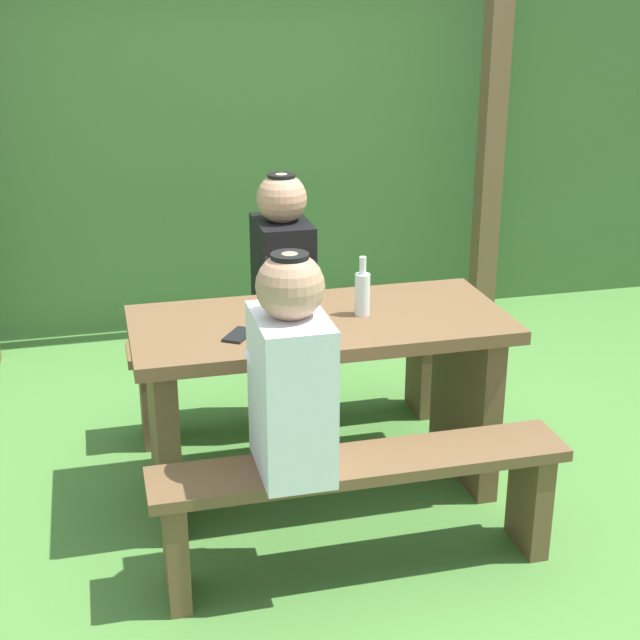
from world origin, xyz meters
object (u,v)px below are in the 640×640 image
object	(u,v)px
bench_far	(289,361)
person_black_coat	(283,264)
cell_phone	(239,335)
bench_near	(361,491)
bottle_right	(362,292)
picnic_table	(320,374)
drinking_glass	(269,323)
bottle_left	(295,307)
person_white_shirt	(291,373)

from	to	relation	value
bench_far	person_black_coat	xyz separation A→B (m)	(-0.02, -0.00, 0.45)
bench_far	cell_phone	xyz separation A→B (m)	(-0.32, -0.67, 0.41)
bench_near	bottle_right	xyz separation A→B (m)	(0.16, 0.56, 0.50)
bench_near	bottle_right	world-z (taller)	bottle_right
person_black_coat	bottle_right	size ratio (longest dim) A/B	3.18
picnic_table	person_black_coat	world-z (taller)	person_black_coat
bench_near	drinking_glass	world-z (taller)	drinking_glass
drinking_glass	bottle_left	bearing A→B (deg)	-1.39
drinking_glass	cell_phone	xyz separation A→B (m)	(-0.11, 0.01, -0.04)
picnic_table	person_white_shirt	bearing A→B (deg)	-112.55
picnic_table	bench_near	size ratio (longest dim) A/B	1.00
person_black_coat	bottle_right	distance (m)	0.59
picnic_table	bottle_left	bearing A→B (deg)	-135.96
person_black_coat	bottle_right	bearing A→B (deg)	-71.69
bench_near	bench_far	xyz separation A→B (m)	(0.00, 1.13, 0.00)
picnic_table	bench_near	world-z (taller)	picnic_table
bottle_right	cell_phone	bearing A→B (deg)	-167.35
cell_phone	person_black_coat	bearing A→B (deg)	99.45
bottle_right	cell_phone	xyz separation A→B (m)	(-0.49, -0.11, -0.08)
person_black_coat	drinking_glass	bearing A→B (deg)	-105.78
drinking_glass	bench_far	bearing A→B (deg)	72.52
person_white_shirt	bottle_left	world-z (taller)	person_white_shirt
bench_far	picnic_table	bearing A→B (deg)	-90.00
person_white_shirt	person_black_coat	size ratio (longest dim) A/B	1.00
bench_near	bottle_left	bearing A→B (deg)	104.96
person_white_shirt	drinking_glass	size ratio (longest dim) A/B	8.54
bench_near	cell_phone	size ratio (longest dim) A/B	10.00
picnic_table	bench_far	xyz separation A→B (m)	(0.00, 0.56, -0.18)
drinking_glass	cell_phone	bearing A→B (deg)	177.30
picnic_table	cell_phone	xyz separation A→B (m)	(-0.32, -0.11, 0.23)
bench_near	drinking_glass	size ratio (longest dim) A/B	16.62
drinking_glass	person_white_shirt	bearing A→B (deg)	-92.49
drinking_glass	cell_phone	world-z (taller)	drinking_glass
bottle_left	bench_far	bearing A→B (deg)	80.01
picnic_table	bottle_left	world-z (taller)	bottle_left
bench_far	bottle_left	bearing A→B (deg)	-99.99
bench_far	person_white_shirt	xyz separation A→B (m)	(-0.23, -1.12, 0.45)
person_black_coat	drinking_glass	world-z (taller)	person_black_coat
bottle_left	bottle_right	distance (m)	0.31
picnic_table	bottle_right	bearing A→B (deg)	0.23
person_white_shirt	person_black_coat	distance (m)	1.14
bench_far	bottle_right	bearing A→B (deg)	-73.91
picnic_table	person_white_shirt	size ratio (longest dim) A/B	1.95
bench_far	bottle_right	world-z (taller)	bottle_right
picnic_table	bottle_right	distance (m)	0.36
drinking_glass	bottle_right	size ratio (longest dim) A/B	0.37
bench_near	person_white_shirt	world-z (taller)	person_white_shirt
person_black_coat	bottle_left	world-z (taller)	person_black_coat
bottle_left	cell_phone	bearing A→B (deg)	177.90
bottle_left	cell_phone	distance (m)	0.22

